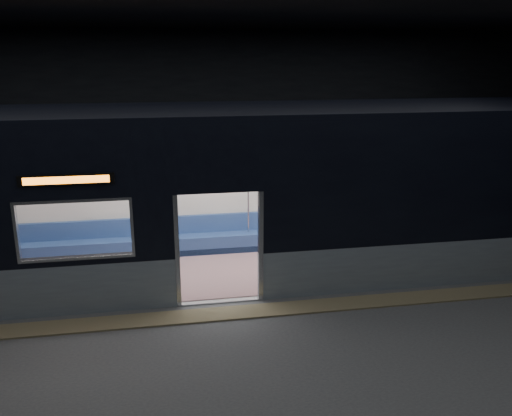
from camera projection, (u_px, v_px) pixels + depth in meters
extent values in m
cube|color=#47494C|center=(228.00, 330.00, 8.83)|extent=(24.00, 14.00, 0.01)
cube|color=black|center=(223.00, 5.00, 7.47)|extent=(24.00, 14.00, 0.04)
cube|color=black|center=(193.00, 124.00, 14.76)|extent=(24.00, 0.04, 5.00)
cube|color=#8C7F59|center=(224.00, 314.00, 9.34)|extent=(22.80, 0.50, 0.03)
cube|color=#8898A3|center=(467.00, 261.00, 10.55)|extent=(8.30, 0.12, 0.90)
cube|color=black|center=(476.00, 181.00, 10.11)|extent=(8.30, 0.12, 2.30)
cube|color=black|center=(218.00, 159.00, 9.12)|extent=(1.40, 0.12, 1.15)
cube|color=#B7BABC|center=(177.00, 251.00, 9.43)|extent=(0.08, 0.14, 2.05)
cube|color=#B7BABC|center=(261.00, 246.00, 9.68)|extent=(0.08, 0.14, 2.05)
cube|color=black|center=(67.00, 180.00, 8.68)|extent=(1.50, 0.04, 0.18)
cube|color=orange|center=(67.00, 180.00, 8.68)|extent=(1.34, 0.03, 0.12)
cube|color=beige|center=(204.00, 181.00, 12.12)|extent=(18.00, 0.12, 3.20)
cube|color=black|center=(208.00, 112.00, 10.30)|extent=(18.00, 3.00, 0.15)
cube|color=gray|center=(212.00, 271.00, 11.19)|extent=(17.76, 2.76, 0.04)
cube|color=beige|center=(210.00, 160.00, 10.56)|extent=(17.76, 2.76, 0.10)
cube|color=#2E4985|center=(207.00, 243.00, 12.19)|extent=(11.00, 0.48, 0.41)
cube|color=#2E4985|center=(206.00, 223.00, 12.26)|extent=(11.00, 0.10, 0.40)
cube|color=#705158|center=(32.00, 295.00, 9.53)|extent=(4.40, 0.48, 0.41)
cube|color=#705158|center=(385.00, 270.00, 10.67)|extent=(4.40, 0.48, 0.41)
cylinder|color=silver|center=(164.00, 238.00, 9.64)|extent=(0.04, 0.04, 2.26)
cylinder|color=silver|center=(162.00, 205.00, 11.78)|extent=(0.04, 0.04, 2.26)
cylinder|color=silver|center=(269.00, 232.00, 9.97)|extent=(0.04, 0.04, 2.26)
cylinder|color=silver|center=(248.00, 201.00, 12.11)|extent=(0.04, 0.04, 2.26)
cylinder|color=silver|center=(205.00, 169.00, 11.69)|extent=(11.00, 0.03, 0.03)
cube|color=black|center=(400.00, 223.00, 12.67)|extent=(0.18, 0.49, 0.17)
cube|color=black|center=(408.00, 222.00, 12.71)|extent=(0.18, 0.49, 0.17)
cylinder|color=black|center=(403.00, 237.00, 12.54)|extent=(0.11, 0.11, 0.43)
cylinder|color=black|center=(412.00, 237.00, 12.57)|extent=(0.11, 0.11, 0.43)
cube|color=#D56390|center=(400.00, 219.00, 12.87)|extent=(0.41, 0.23, 0.21)
cylinder|color=#D56390|center=(401.00, 204.00, 12.80)|extent=(0.40, 0.40, 0.54)
sphere|color=tan|center=(402.00, 189.00, 12.68)|extent=(0.22, 0.22, 0.22)
sphere|color=black|center=(402.00, 187.00, 12.71)|extent=(0.23, 0.23, 0.23)
cube|color=black|center=(406.00, 217.00, 12.57)|extent=(0.38, 0.35, 0.16)
cube|color=white|center=(284.00, 184.00, 12.39)|extent=(1.02, 0.03, 0.66)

